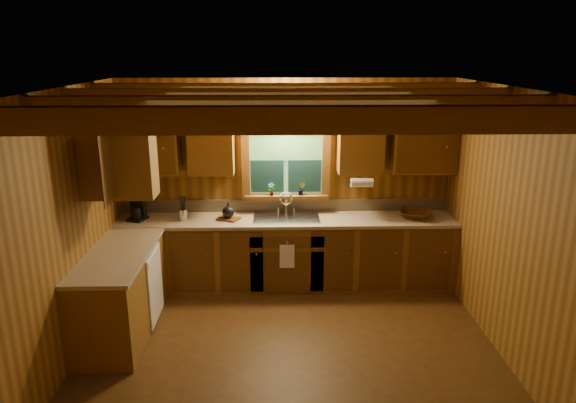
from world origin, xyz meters
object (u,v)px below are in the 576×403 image
at_px(wicker_basket, 415,214).
at_px(sink, 286,221).
at_px(cutting_board, 228,219).
at_px(coffee_maker, 137,207).

bearing_deg(wicker_basket, sink, 178.74).
distance_m(cutting_board, wicker_basket, 2.34).
bearing_deg(wicker_basket, coffee_maker, 179.49).
bearing_deg(sink, cutting_board, -176.23).
height_order(coffee_maker, cutting_board, coffee_maker).
height_order(coffee_maker, wicker_basket, coffee_maker).
distance_m(coffee_maker, wicker_basket, 3.46).
xyz_separation_m(coffee_maker, wicker_basket, (3.46, -0.03, -0.11)).
bearing_deg(cutting_board, wicker_basket, 24.99).
bearing_deg(coffee_maker, sink, 19.99).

